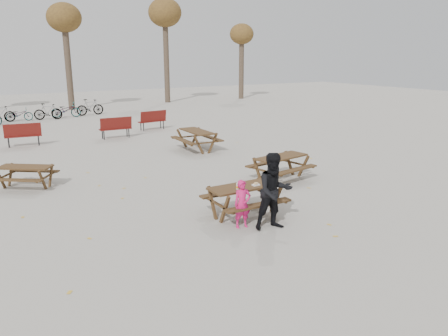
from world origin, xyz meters
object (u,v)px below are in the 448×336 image
soda_bottle (237,186)px  picnic_table_east (281,168)px  child (242,204)px  adult (274,192)px  picnic_table_north (26,177)px  food_tray (256,185)px  main_picnic_table (245,193)px  picnic_table_far (197,140)px

soda_bottle → picnic_table_east: size_ratio=0.09×
soda_bottle → child: 0.56m
child → adult: size_ratio=0.63×
picnic_table_north → soda_bottle: bearing=-17.8°
child → picnic_table_north: child is taller
food_tray → adult: bearing=-98.2°
food_tray → child: bearing=-145.7°
food_tray → child: (-0.71, -0.48, -0.22)m
child → adult: (0.58, -0.44, 0.33)m
main_picnic_table → adult: 1.11m
food_tray → adult: (-0.13, -0.92, 0.10)m
adult → picnic_table_east: size_ratio=0.99×
picnic_table_east → adult: bearing=-140.2°
soda_bottle → picnic_table_east: bearing=36.2°
main_picnic_table → adult: bearing=-84.0°
picnic_table_north → picnic_table_far: (6.87, 2.14, 0.08)m
adult → picnic_table_east: (2.65, 3.15, -0.51)m
soda_bottle → picnic_table_east: (3.07, 2.25, -0.46)m
main_picnic_table → soda_bottle: soda_bottle is taller
picnic_table_north → picnic_table_far: size_ratio=0.80×
adult → picnic_table_east: bearing=61.4°
food_tray → picnic_table_east: size_ratio=0.10×
picnic_table_east → food_tray: bearing=-148.6°
soda_bottle → picnic_table_far: soda_bottle is taller
soda_bottle → food_tray: bearing=2.5°
picnic_table_north → food_tray: bearing=-14.1°
child → adult: adult is taller
main_picnic_table → soda_bottle: (-0.31, -0.16, 0.26)m
main_picnic_table → adult: adult is taller
main_picnic_table → picnic_table_east: size_ratio=1.00×
soda_bottle → main_picnic_table: bearing=27.2°
main_picnic_table → child: (-0.47, -0.62, -0.02)m
child → picnic_table_east: size_ratio=0.63×
food_tray → picnic_table_north: (-4.62, 5.45, -0.46)m
picnic_table_far → soda_bottle: bearing=160.4°
soda_bottle → child: (-0.16, -0.46, -0.28)m
picnic_table_east → main_picnic_table: bearing=-153.0°
main_picnic_table → food_tray: size_ratio=10.00×
main_picnic_table → picnic_table_far: (2.49, 7.45, -0.17)m
main_picnic_table → picnic_table_north: 6.89m
adult → picnic_table_north: adult is taller
food_tray → picnic_table_east: 3.38m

